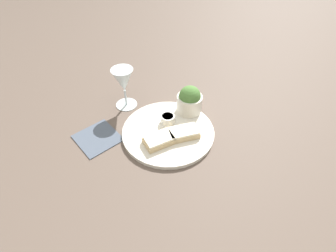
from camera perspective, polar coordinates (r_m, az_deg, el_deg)
The scene contains 8 objects.
ground_plane at distance 0.89m, azimuth 0.00°, elevation -1.58°, with size 4.00×4.00×0.00m, color brown.
dinner_plate at distance 0.88m, azimuth 0.00°, elevation -1.27°, with size 0.31×0.31×0.01m.
salad_bowl at distance 0.93m, azimuth 4.71°, elevation 5.58°, with size 0.09×0.09×0.10m.
sauce_ramekin at distance 0.90m, azimuth -0.07°, elevation 1.63°, with size 0.05×0.05×0.03m.
cheese_toast_near at distance 0.85m, azimuth 3.38°, elevation -1.50°, with size 0.10×0.06×0.03m.
cheese_toast_far at distance 0.83m, azimuth -1.97°, elevation -3.07°, with size 0.10×0.07×0.03m.
wine_glass at distance 0.95m, azimuth -9.67°, elevation 9.45°, with size 0.08×0.08×0.15m.
napkin at distance 0.90m, azimuth -15.09°, elevation -2.46°, with size 0.17×0.17×0.01m.
Camera 1 is at (-0.20, -0.59, 0.63)m, focal length 28.00 mm.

